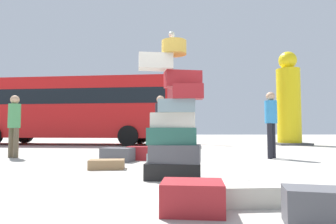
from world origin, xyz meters
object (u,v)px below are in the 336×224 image
at_px(person_bearded_onlooker, 14,121).
at_px(suitcase_maroon_white_trunk, 141,153).
at_px(suitcase_cream_behind_tower, 241,194).
at_px(suitcase_slate_foreground_near, 167,160).
at_px(yellow_dummy_statue, 289,103).
at_px(person_tourist_with_camera, 160,120).
at_px(person_passerby_in_red, 271,118).
at_px(lamp_post, 172,70).
at_px(suitcase_tower, 174,122).
at_px(suitcase_charcoal_foreground_far, 118,155).
at_px(suitcase_charcoal_upright_blue, 332,208).
at_px(suitcase_maroon_right_side, 192,197).
at_px(parked_bus, 71,107).
at_px(suitcase_brown_left_side, 107,164).

bearing_deg(person_bearded_onlooker, suitcase_maroon_white_trunk, 20.83).
bearing_deg(person_bearded_onlooker, suitcase_cream_behind_tower, -14.67).
xyz_separation_m(suitcase_slate_foreground_near, suitcase_cream_behind_tower, (0.60, -3.06, -0.02)).
height_order(suitcase_slate_foreground_near, yellow_dummy_statue, yellow_dummy_statue).
distance_m(suitcase_cream_behind_tower, person_tourist_with_camera, 5.45).
bearing_deg(person_passerby_in_red, lamp_post, -125.27).
xyz_separation_m(suitcase_cream_behind_tower, person_bearded_onlooker, (-4.46, 4.76, 0.85)).
relative_size(person_passerby_in_red, lamp_post, 0.26).
xyz_separation_m(suitcase_tower, suitcase_charcoal_foreground_far, (-1.13, 2.37, -0.67)).
height_order(suitcase_tower, yellow_dummy_statue, yellow_dummy_statue).
relative_size(suitcase_maroon_white_trunk, lamp_post, 0.10).
bearing_deg(person_passerby_in_red, suitcase_charcoal_upright_blue, 24.89).
height_order(suitcase_slate_foreground_near, suitcase_charcoal_upright_blue, suitcase_charcoal_upright_blue).
bearing_deg(suitcase_cream_behind_tower, yellow_dummy_statue, 60.81).
bearing_deg(yellow_dummy_statue, person_tourist_with_camera, -138.49).
bearing_deg(person_bearded_onlooker, yellow_dummy_statue, 63.58).
xyz_separation_m(suitcase_slate_foreground_near, suitcase_charcoal_upright_blue, (1.06, -3.75, 0.02)).
bearing_deg(suitcase_charcoal_foreground_far, suitcase_maroon_right_side, -54.78).
relative_size(suitcase_maroon_right_side, lamp_post, 0.08).
relative_size(suitcase_cream_behind_tower, person_bearded_onlooker, 0.43).
relative_size(suitcase_tower, person_tourist_with_camera, 1.21).
bearing_deg(suitcase_cream_behind_tower, suitcase_charcoal_foreground_far, 111.73).
bearing_deg(person_passerby_in_red, person_bearded_onlooker, -51.42).
bearing_deg(yellow_dummy_statue, person_passerby_in_red, -118.09).
distance_m(suitcase_charcoal_foreground_far, person_tourist_with_camera, 2.01).
bearing_deg(parked_bus, suitcase_cream_behind_tower, -58.13).
xyz_separation_m(suitcase_slate_foreground_near, lamp_post, (0.61, 10.41, 4.00)).
height_order(yellow_dummy_statue, lamp_post, lamp_post).
height_order(suitcase_charcoal_upright_blue, parked_bus, parked_bus).
relative_size(suitcase_slate_foreground_near, parked_bus, 0.07).
bearing_deg(suitcase_slate_foreground_near, suitcase_charcoal_foreground_far, 124.26).
distance_m(suitcase_maroon_right_side, yellow_dummy_statue, 12.77).
height_order(suitcase_slate_foreground_near, person_tourist_with_camera, person_tourist_with_camera).
relative_size(suitcase_slate_foreground_near, person_bearded_onlooker, 0.47).
bearing_deg(suitcase_maroon_white_trunk, person_passerby_in_red, 14.12).
distance_m(yellow_dummy_statue, lamp_post, 6.44).
bearing_deg(suitcase_maroon_right_side, suitcase_tower, 99.64).
distance_m(suitcase_charcoal_foreground_far, parked_bus, 8.74).
bearing_deg(person_tourist_with_camera, lamp_post, 176.99).
bearing_deg(yellow_dummy_statue, parked_bus, 175.39).
distance_m(suitcase_maroon_white_trunk, person_tourist_with_camera, 1.56).
bearing_deg(person_tourist_with_camera, person_bearded_onlooker, -79.15).
bearing_deg(lamp_post, suitcase_charcoal_foreground_far, -100.00).
distance_m(person_passerby_in_red, parked_bus, 10.24).
distance_m(suitcase_charcoal_upright_blue, suitcase_cream_behind_tower, 0.84).
xyz_separation_m(suitcase_maroon_white_trunk, lamp_post, (1.19, 9.37, 3.95)).
xyz_separation_m(suitcase_maroon_right_side, suitcase_charcoal_foreground_far, (-1.19, 4.08, 0.02)).
relative_size(suitcase_brown_left_side, parked_bus, 0.06).
bearing_deg(person_bearded_onlooker, suitcase_charcoal_foreground_far, 13.03).
xyz_separation_m(suitcase_slate_foreground_near, yellow_dummy_statue, (6.10, 7.78, 1.89)).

